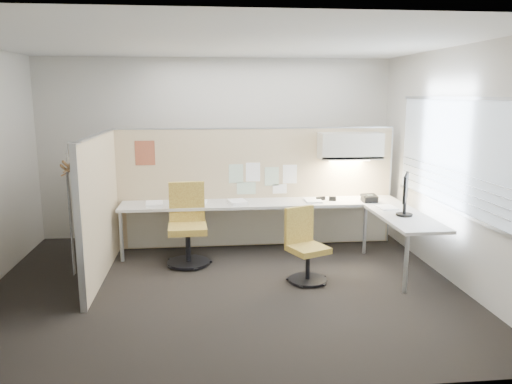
{
  "coord_description": "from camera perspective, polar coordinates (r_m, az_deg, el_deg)",
  "views": [
    {
      "loc": [
        -0.22,
        -5.65,
        2.25
      ],
      "look_at": [
        0.46,
        0.8,
        0.97
      ],
      "focal_mm": 35.0,
      "sensor_mm": 36.0,
      "label": 1
    }
  ],
  "objects": [
    {
      "name": "wall_back",
      "position": [
        7.95,
        -4.45,
        4.98
      ],
      "size": [
        5.5,
        0.02,
        2.8
      ],
      "primitive_type": "cube",
      "color": "beige",
      "rests_on": "ground"
    },
    {
      "name": "window_pane",
      "position": [
        6.41,
        21.41,
        4.12
      ],
      "size": [
        0.01,
        2.8,
        1.3
      ],
      "primitive_type": "cube",
      "color": "#9EAEB8",
      "rests_on": "wall_right"
    },
    {
      "name": "paper_stack_1",
      "position": [
        7.1,
        -6.6,
        -1.2
      ],
      "size": [
        0.26,
        0.32,
        0.02
      ],
      "primitive_type": "cube",
      "rotation": [
        0.0,
        0.0,
        -0.1
      ],
      "color": "white",
      "rests_on": "desk"
    },
    {
      "name": "chair_right",
      "position": [
        6.12,
        5.61,
        -6.36
      ],
      "size": [
        0.55,
        0.56,
        0.89
      ],
      "rotation": [
        0.0,
        0.0,
        0.41
      ],
      "color": "black",
      "rests_on": "floor"
    },
    {
      "name": "pinned_papers",
      "position": [
        7.36,
        0.65,
        1.64
      ],
      "size": [
        1.01,
        0.0,
        0.47
      ],
      "color": "#8CBF8C",
      "rests_on": "partition_back"
    },
    {
      "name": "ceiling",
      "position": [
        5.68,
        -3.97,
        16.75
      ],
      "size": [
        5.5,
        4.5,
        0.01
      ],
      "primitive_type": "cube",
      "color": "white",
      "rests_on": "wall_back"
    },
    {
      "name": "overhead_bin",
      "position": [
        7.39,
        10.7,
        5.21
      ],
      "size": [
        0.9,
        0.36,
        0.38
      ],
      "primitive_type": "cube",
      "color": "beige",
      "rests_on": "partition_back"
    },
    {
      "name": "wall_front",
      "position": [
        3.51,
        -2.26,
        -2.84
      ],
      "size": [
        5.5,
        0.02,
        2.8
      ],
      "primitive_type": "cube",
      "color": "beige",
      "rests_on": "ground"
    },
    {
      "name": "stapler",
      "position": [
        7.31,
        7.4,
        -0.74
      ],
      "size": [
        0.14,
        0.09,
        0.05
      ],
      "primitive_type": "cube",
      "rotation": [
        0.0,
        0.0,
        0.39
      ],
      "color": "black",
      "rests_on": "desk"
    },
    {
      "name": "monitor",
      "position": [
        6.55,
        16.71,
        0.0
      ],
      "size": [
        0.25,
        0.46,
        0.53
      ],
      "rotation": [
        0.0,
        0.0,
        1.11
      ],
      "color": "black",
      "rests_on": "desk"
    },
    {
      "name": "wall_right",
      "position": [
        6.44,
        21.52,
        2.8
      ],
      "size": [
        0.02,
        4.5,
        2.8
      ],
      "primitive_type": "cube",
      "color": "beige",
      "rests_on": "ground"
    },
    {
      "name": "task_light_strip",
      "position": [
        7.41,
        10.64,
        3.6
      ],
      "size": [
        0.6,
        0.06,
        0.02
      ],
      "primitive_type": "cube",
      "color": "#FFEABF",
      "rests_on": "overhead_bin"
    },
    {
      "name": "chair_left",
      "position": [
        6.74,
        -7.83,
        -3.99
      ],
      "size": [
        0.57,
        0.57,
        1.07
      ],
      "rotation": [
        0.0,
        0.0,
        0.04
      ],
      "color": "black",
      "rests_on": "floor"
    },
    {
      "name": "paper_stack_0",
      "position": [
        7.08,
        -11.54,
        -1.32
      ],
      "size": [
        0.26,
        0.32,
        0.04
      ],
      "primitive_type": "cube",
      "rotation": [
        0.0,
        0.0,
        0.09
      ],
      "color": "white",
      "rests_on": "desk"
    },
    {
      "name": "desk",
      "position": [
        7.06,
        3.49,
        -2.35
      ],
      "size": [
        4.0,
        2.07,
        0.73
      ],
      "color": "beige",
      "rests_on": "floor"
    },
    {
      "name": "paper_stack_3",
      "position": [
        7.22,
        6.54,
        -0.97
      ],
      "size": [
        0.23,
        0.3,
        0.02
      ],
      "primitive_type": "cube",
      "rotation": [
        0.0,
        0.0,
        -0.01
      ],
      "color": "white",
      "rests_on": "desk"
    },
    {
      "name": "poster",
      "position": [
        7.31,
        -12.57,
        4.37
      ],
      "size": [
        0.28,
        0.0,
        0.35
      ],
      "primitive_type": "cube",
      "color": "#DD4A1C",
      "rests_on": "partition_back"
    },
    {
      "name": "tape_dispenser",
      "position": [
        7.3,
        8.74,
        -0.75
      ],
      "size": [
        0.11,
        0.08,
        0.06
      ],
      "primitive_type": "cube",
      "rotation": [
        0.0,
        0.0,
        -0.17
      ],
      "color": "black",
      "rests_on": "desk"
    },
    {
      "name": "partition_back",
      "position": [
        7.42,
        0.01,
        0.47
      ],
      "size": [
        4.1,
        0.06,
        1.75
      ],
      "primitive_type": "cube",
      "color": "#C6B089",
      "rests_on": "floor"
    },
    {
      "name": "paper_stack_4",
      "position": [
        6.99,
        14.7,
        -1.71
      ],
      "size": [
        0.25,
        0.32,
        0.02
      ],
      "primitive_type": "cube",
      "rotation": [
        0.0,
        0.0,
        0.07
      ],
      "color": "white",
      "rests_on": "desk"
    },
    {
      "name": "partition_left",
      "position": [
        6.43,
        -17.4,
        -1.71
      ],
      "size": [
        0.06,
        2.2,
        1.75
      ],
      "primitive_type": "cube",
      "color": "#C6B089",
      "rests_on": "floor"
    },
    {
      "name": "phone",
      "position": [
        7.31,
        12.8,
        -0.72
      ],
      "size": [
        0.22,
        0.21,
        0.12
      ],
      "rotation": [
        0.0,
        0.0,
        0.04
      ],
      "color": "black",
      "rests_on": "desk"
    },
    {
      "name": "paper_stack_2",
      "position": [
        7.01,
        -2.15,
        -1.17
      ],
      "size": [
        0.28,
        0.34,
        0.05
      ],
      "primitive_type": "cube",
      "rotation": [
        0.0,
        0.0,
        0.2
      ],
      "color": "white",
      "rests_on": "desk"
    },
    {
      "name": "floor",
      "position": [
        6.08,
        -3.61,
        -10.62
      ],
      "size": [
        5.5,
        4.5,
        0.01
      ],
      "primitive_type": "cube",
      "color": "black",
      "rests_on": "ground"
    },
    {
      "name": "coat_hook",
      "position": [
        5.39,
        -20.62,
        1.53
      ],
      "size": [
        0.18,
        0.46,
        1.38
      ],
      "color": "silver",
      "rests_on": "partition_left"
    }
  ]
}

